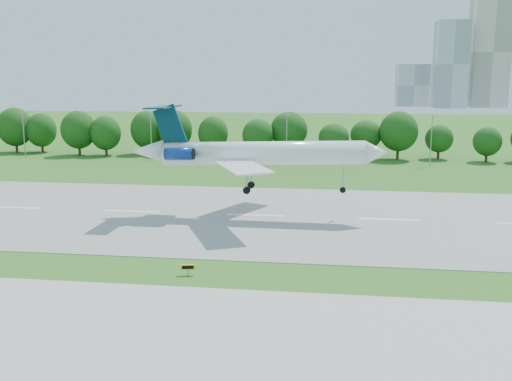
{
  "coord_description": "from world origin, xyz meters",
  "views": [
    {
      "loc": [
        -8.62,
        -59.7,
        20.7
      ],
      "look_at": [
        -19.09,
        18.0,
        5.36
      ],
      "focal_mm": 40.0,
      "sensor_mm": 36.0,
      "label": 1
    }
  ],
  "objects_px": {
    "service_vehicle_a": "(273,160)",
    "service_vehicle_b": "(257,158)",
    "airliner": "(250,152)",
    "taxi_sign_left": "(188,267)"
  },
  "relations": [
    {
      "from": "taxi_sign_left",
      "to": "service_vehicle_b",
      "type": "relative_size",
      "value": 0.42
    },
    {
      "from": "service_vehicle_b",
      "to": "airliner",
      "type": "bearing_deg",
      "value": 178.64
    },
    {
      "from": "airliner",
      "to": "taxi_sign_left",
      "type": "relative_size",
      "value": 22.82
    },
    {
      "from": "taxi_sign_left",
      "to": "service_vehicle_a",
      "type": "height_order",
      "value": "taxi_sign_left"
    },
    {
      "from": "airliner",
      "to": "taxi_sign_left",
      "type": "height_order",
      "value": "airliner"
    },
    {
      "from": "taxi_sign_left",
      "to": "service_vehicle_a",
      "type": "xyz_separation_m",
      "value": [
        0.17,
        86.34,
        -0.33
      ]
    },
    {
      "from": "service_vehicle_b",
      "to": "taxi_sign_left",
      "type": "bearing_deg",
      "value": 174.85
    },
    {
      "from": "airliner",
      "to": "service_vehicle_b",
      "type": "distance_m",
      "value": 60.38
    },
    {
      "from": "service_vehicle_a",
      "to": "service_vehicle_b",
      "type": "distance_m",
      "value": 4.44
    },
    {
      "from": "airliner",
      "to": "taxi_sign_left",
      "type": "xyz_separation_m",
      "value": [
        -2.61,
        -27.83,
        -8.97
      ]
    }
  ]
}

